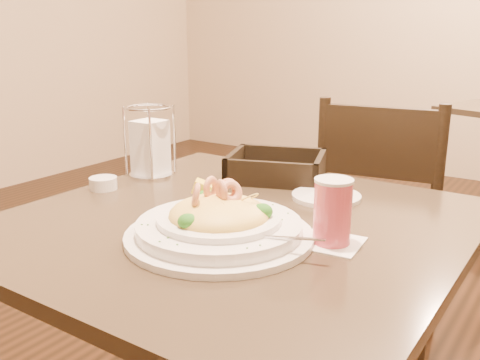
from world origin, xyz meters
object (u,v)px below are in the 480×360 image
Objects in this scene: dining_chair_near at (381,221)px; side_plate at (326,196)px; bread_basket at (276,170)px; butter_ramekin at (103,183)px; main_table at (235,321)px; pasta_bowl at (219,223)px; drink_glass at (333,212)px; napkin_caddy at (150,146)px.

dining_chair_near is 0.68m from side_plate.
bread_basket reaches higher than butter_ramekin.
bread_basket is at bearing 46.83° from butter_ramekin.
side_plate is (0.19, -0.09, -0.02)m from bread_basket.
pasta_bowl is at bearing -70.34° from main_table.
napkin_caddy is (-0.61, 0.17, 0.02)m from drink_glass.
side_plate is (0.07, -0.62, 0.26)m from dining_chair_near.
main_table is at bearing -112.51° from side_plate.
pasta_bowl is 0.21m from drink_glass.
napkin_caddy reaches higher than bread_basket.
side_plate is at bearing -24.78° from bread_basket.
napkin_caddy is at bearing 86.82° from butter_ramekin.
bread_basket reaches higher than side_plate.
dining_chair_near is 0.88m from napkin_caddy.
pasta_bowl is (0.04, -0.11, 0.27)m from main_table.
dining_chair_near is 2.36× the size of pasta_bowl.
pasta_bowl is 3.18× the size of drink_glass.
bread_basket is at bearing 105.31° from main_table.
dining_chair_near is at bearing 77.79° from bread_basket.
dining_chair_near is 1.00m from pasta_bowl.
drink_glass is at bearing -46.78° from bread_basket.
pasta_bowl is 0.45m from bread_basket.
napkin_caddy reaches higher than drink_glass.
dining_chair_near reaches higher than pasta_bowl.
side_plate reaches higher than main_table.
main_table is 0.29m from pasta_bowl.
pasta_bowl is at bearing 81.93° from dining_chair_near.
dining_chair_near is at bearing 63.91° from butter_ramekin.
bread_basket is 0.34m from napkin_caddy.
napkin_caddy is 0.18m from butter_ramekin.
napkin_caddy is (-0.42, 0.27, 0.05)m from pasta_bowl.
bread_basket is at bearing 28.81° from napkin_caddy.
butter_ramekin is (-0.49, -0.24, 0.01)m from side_plate.
bread_basket is (-0.31, 0.33, -0.04)m from drink_glass.
main_table is at bearing -22.57° from napkin_caddy.
main_table is 0.35m from side_plate.
napkin_caddy is at bearing 157.43° from main_table.
main_table is 0.37m from drink_glass.
pasta_bowl is 2.08× the size of napkin_caddy.
dining_chair_near is 5.77× the size of side_plate.
dining_chair_near is 7.52× the size of drink_glass.
pasta_bowl is 2.44× the size of side_plate.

